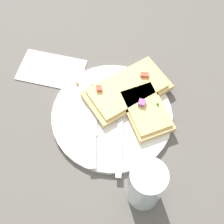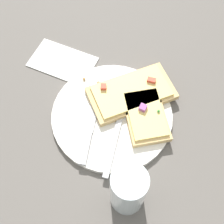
{
  "view_description": "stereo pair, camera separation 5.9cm",
  "coord_description": "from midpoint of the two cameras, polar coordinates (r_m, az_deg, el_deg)",
  "views": [
    {
      "loc": [
        -0.08,
        0.32,
        0.63
      ],
      "look_at": [
        0.0,
        0.0,
        0.02
      ],
      "focal_mm": 50.0,
      "sensor_mm": 36.0,
      "label": 1
    },
    {
      "loc": [
        -0.13,
        0.3,
        0.63
      ],
      "look_at": [
        0.0,
        0.0,
        0.02
      ],
      "focal_mm": 50.0,
      "sensor_mm": 36.0,
      "label": 2
    }
  ],
  "objects": [
    {
      "name": "pizza_slice_main",
      "position": [
        0.72,
        5.92,
        3.36
      ],
      "size": [
        0.21,
        0.21,
        0.03
      ],
      "rotation": [
        0.0,
        0.0,
        0.8
      ],
      "color": "tan",
      "rests_on": "plate"
    },
    {
      "name": "pizza_slice_corner",
      "position": [
        0.7,
        8.59,
        -0.81
      ],
      "size": [
        0.15,
        0.16,
        0.03
      ],
      "rotation": [
        0.0,
        0.0,
        5.31
      ],
      "color": "tan",
      "rests_on": "plate"
    },
    {
      "name": "crumb_scatter",
      "position": [
        0.72,
        2.8,
        2.94
      ],
      "size": [
        0.2,
        0.09,
        0.01
      ],
      "color": "tan",
      "rests_on": "plate"
    },
    {
      "name": "napkin",
      "position": [
        0.8,
        -6.93,
        9.0
      ],
      "size": [
        0.16,
        0.1,
        0.01
      ],
      "color": "white",
      "rests_on": "ground"
    },
    {
      "name": "fork",
      "position": [
        0.69,
        3.67,
        -2.32
      ],
      "size": [
        0.06,
        0.23,
        0.01
      ],
      "rotation": [
        0.0,
        0.0,
        4.9
      ],
      "color": "#B7B7BC",
      "rests_on": "plate"
    },
    {
      "name": "ground_plane",
      "position": [
        0.71,
        2.37,
        -1.03
      ],
      "size": [
        4.0,
        4.0,
        0.0
      ],
      "primitive_type": "plane",
      "color": "#56514C"
    },
    {
      "name": "knife",
      "position": [
        0.68,
        -1.71,
        -3.4
      ],
      "size": [
        0.07,
        0.19,
        0.01
      ],
      "rotation": [
        0.0,
        0.0,
        4.97
      ],
      "color": "#B7B7BC",
      "rests_on": "plate"
    },
    {
      "name": "drinking_glass",
      "position": [
        0.59,
        5.95,
        -14.26
      ],
      "size": [
        0.07,
        0.07,
        0.13
      ],
      "color": "silver",
      "rests_on": "ground"
    },
    {
      "name": "plate",
      "position": [
        0.71,
        2.39,
        -0.81
      ],
      "size": [
        0.27,
        0.27,
        0.01
      ],
      "color": "silver",
      "rests_on": "ground"
    }
  ]
}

